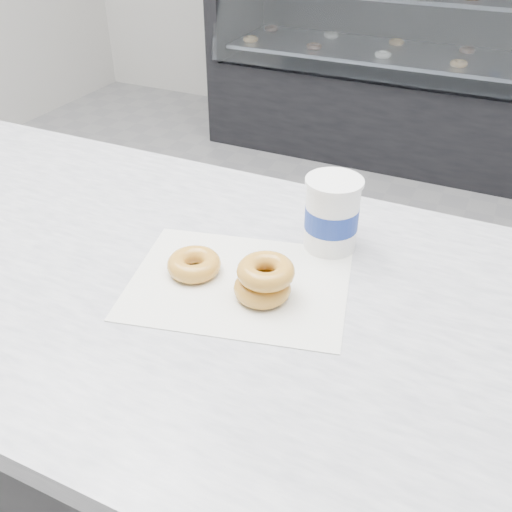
{
  "coord_description": "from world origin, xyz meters",
  "views": [
    {
      "loc": [
        0.53,
        -1.22,
        1.44
      ],
      "look_at": [
        0.22,
        -0.55,
        0.94
      ],
      "focal_mm": 40.0,
      "sensor_mm": 36.0,
      "label": 1
    }
  ],
  "objects_px": {
    "donut_stack": "(264,280)",
    "coffee_cup": "(332,213)",
    "donut_single": "(194,264)",
    "display_case": "(423,72)",
    "counter": "(155,432)"
  },
  "relations": [
    {
      "from": "donut_single",
      "to": "donut_stack",
      "type": "distance_m",
      "value": 0.13
    },
    {
      "from": "display_case",
      "to": "coffee_cup",
      "type": "relative_size",
      "value": 18.74
    },
    {
      "from": "donut_single",
      "to": "coffee_cup",
      "type": "distance_m",
      "value": 0.24
    },
    {
      "from": "display_case",
      "to": "donut_single",
      "type": "relative_size",
      "value": 27.58
    },
    {
      "from": "counter",
      "to": "display_case",
      "type": "relative_size",
      "value": 1.28
    },
    {
      "from": "counter",
      "to": "donut_single",
      "type": "bearing_deg",
      "value": 5.45
    },
    {
      "from": "counter",
      "to": "coffee_cup",
      "type": "relative_size",
      "value": 23.89
    },
    {
      "from": "display_case",
      "to": "coffee_cup",
      "type": "height_order",
      "value": "display_case"
    },
    {
      "from": "donut_stack",
      "to": "coffee_cup",
      "type": "distance_m",
      "value": 0.18
    },
    {
      "from": "donut_stack",
      "to": "donut_single",
      "type": "bearing_deg",
      "value": 176.15
    },
    {
      "from": "donut_single",
      "to": "display_case",
      "type": "bearing_deg",
      "value": 92.6
    },
    {
      "from": "counter",
      "to": "coffee_cup",
      "type": "bearing_deg",
      "value": 31.44
    },
    {
      "from": "counter",
      "to": "coffee_cup",
      "type": "height_order",
      "value": "coffee_cup"
    },
    {
      "from": "counter",
      "to": "display_case",
      "type": "height_order",
      "value": "display_case"
    },
    {
      "from": "donut_single",
      "to": "donut_stack",
      "type": "relative_size",
      "value": 0.71
    }
  ]
}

